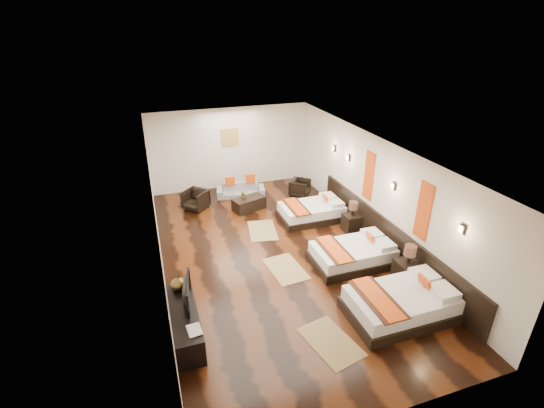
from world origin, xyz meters
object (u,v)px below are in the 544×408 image
object	(u,v)px
nightstand_a	(407,270)
sofa	(241,190)
bed_near	(402,303)
coffee_table	(249,204)
bed_mid	(353,254)
book	(188,332)
bed_far	(312,211)
tv	(184,292)
nightstand_b	(352,221)
table_plant	(244,194)
tv_console	(185,322)
armchair_right	(300,188)
figurine	(178,282)
armchair_left	(196,200)

from	to	relation	value
nightstand_a	sofa	world-z (taller)	nightstand_a
bed_near	coffee_table	size ratio (longest dim) A/B	2.13
bed_near	bed_mid	bearing A→B (deg)	90.06
book	bed_far	bearing A→B (deg)	44.72
tv	coffee_table	xyz separation A→B (m)	(2.52, 4.56, -0.61)
nightstand_b	table_plant	size ratio (longest dim) A/B	3.68
bed_near	sofa	xyz separation A→B (m)	(-1.63, 6.66, -0.05)
tv_console	armchair_right	xyz separation A→B (m)	(4.50, 5.25, 0.01)
nightstand_a	book	bearing A→B (deg)	-172.89
bed_near	armchair_right	size ratio (longest dim) A/B	3.44
nightstand_b	tv	size ratio (longest dim) A/B	1.02
bed_near	sofa	world-z (taller)	bed_near
nightstand_b	book	distance (m)	5.85
bed_mid	coffee_table	bearing A→B (deg)	113.86
book	figurine	bearing A→B (deg)	90.00
table_plant	armchair_left	bearing A→B (deg)	160.31
armchair_left	tv_console	bearing A→B (deg)	-54.97
armchair_left	bed_far	bearing A→B (deg)	16.38
book	armchair_right	bearing A→B (deg)	52.42
armchair_right	figurine	bearing A→B (deg)	176.27
book	armchair_right	distance (m)	7.38
nightstand_b	coffee_table	world-z (taller)	nightstand_b
nightstand_a	armchair_left	xyz separation A→B (m)	(-3.95, 5.32, -0.02)
bed_far	nightstand_a	size ratio (longest dim) A/B	1.96
figurine	tv_console	bearing A→B (deg)	-90.00
tv_console	armchair_right	distance (m)	6.92
armchair_left	bed_mid	bearing A→B (deg)	-7.52
figurine	armchair_left	size ratio (longest dim) A/B	0.47
nightstand_a	armchair_right	size ratio (longest dim) A/B	1.55
bed_mid	bed_far	xyz separation A→B (m)	(-0.00, 2.47, -0.01)
nightstand_a	nightstand_b	bearing A→B (deg)	90.00
nightstand_a	tv_console	distance (m)	4.95
tv_console	armchair_left	xyz separation A→B (m)	(1.00, 5.35, 0.04)
bed_near	nightstand_a	xyz separation A→B (m)	(0.75, 0.87, 0.06)
bed_far	tv_console	bearing A→B (deg)	-139.67
coffee_table	nightstand_b	bearing A→B (deg)	-43.36
figurine	sofa	distance (m)	5.76
bed_near	book	bearing A→B (deg)	176.57
nightstand_b	sofa	distance (m)	4.06
sofa	bed_mid	bearing A→B (deg)	-59.68
armchair_left	table_plant	bearing A→B (deg)	25.91
bed_mid	bed_near	bearing A→B (deg)	-89.94
nightstand_a	sofa	size ratio (longest dim) A/B	0.61
tv	coffee_table	distance (m)	5.24
figurine	sofa	size ratio (longest dim) A/B	0.21
figurine	table_plant	distance (m)	4.82
figurine	nightstand_b	bearing A→B (deg)	20.40
nightstand_a	table_plant	xyz separation A→B (m)	(-2.52, 4.81, 0.19)
tv_console	armchair_left	world-z (taller)	armchair_left
tv_console	coffee_table	world-z (taller)	tv_console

